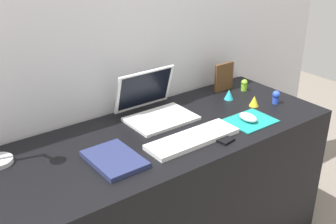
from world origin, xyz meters
TOP-DOWN VIEW (x-y plane):
  - back_wall at (0.00, 0.34)m, footprint 2.76×0.05m
  - desk at (0.00, 0.00)m, footprint 1.56×0.60m
  - laptop at (0.06, 0.16)m, footprint 0.30×0.27m
  - keyboard at (0.05, -0.13)m, footprint 0.41×0.13m
  - mousepad at (0.38, -0.15)m, footprint 0.21×0.17m
  - mouse at (0.37, -0.14)m, footprint 0.06×0.10m
  - cell_phone at (0.15, -0.18)m, footprint 0.08×0.14m
  - notebook_pad at (-0.29, -0.08)m, footprint 0.17×0.24m
  - picture_frame at (0.55, 0.20)m, footprint 0.12×0.02m
  - toy_figurine_lime at (0.63, 0.13)m, footprint 0.03×0.03m
  - toy_figurine_blue at (0.63, -0.08)m, footprint 0.04×0.04m
  - toy_figurine_cyan at (0.48, 0.10)m, footprint 0.05×0.05m
  - toy_figurine_yellow at (0.52, -0.04)m, footprint 0.05×0.05m

SIDE VIEW (x-z plane):
  - desk at x=0.00m, z-range 0.00..0.74m
  - mousepad at x=0.38m, z-range 0.74..0.74m
  - cell_phone at x=0.15m, z-range 0.74..0.75m
  - keyboard at x=0.05m, z-range 0.74..0.76m
  - notebook_pad at x=-0.29m, z-range 0.74..0.76m
  - mouse at x=0.37m, z-range 0.74..0.78m
  - toy_figurine_yellow at x=0.52m, z-range 0.74..0.79m
  - toy_figurine_cyan at x=0.48m, z-range 0.74..0.79m
  - toy_figurine_lime at x=0.63m, z-range 0.74..0.80m
  - toy_figurine_blue at x=0.63m, z-range 0.74..0.81m
  - laptop at x=0.06m, z-range 0.69..0.90m
  - picture_frame at x=0.55m, z-range 0.74..0.89m
  - back_wall at x=0.00m, z-range 0.00..1.63m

